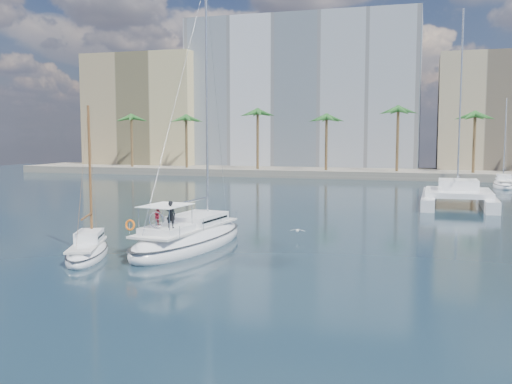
% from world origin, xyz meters
% --- Properties ---
extents(ground, '(160.00, 160.00, 0.00)m').
position_xyz_m(ground, '(0.00, 0.00, 0.00)').
color(ground, black).
rests_on(ground, ground).
extents(quay, '(120.00, 14.00, 1.20)m').
position_xyz_m(quay, '(0.00, 61.00, 0.60)').
color(quay, gray).
rests_on(quay, ground).
extents(building_modern, '(42.00, 16.00, 28.00)m').
position_xyz_m(building_modern, '(-12.00, 73.00, 14.00)').
color(building_modern, silver).
rests_on(building_modern, ground).
extents(building_tan_left, '(22.00, 14.00, 22.00)m').
position_xyz_m(building_tan_left, '(-42.00, 69.00, 11.00)').
color(building_tan_left, tan).
rests_on(building_tan_left, ground).
extents(building_beige, '(20.00, 14.00, 20.00)m').
position_xyz_m(building_beige, '(22.00, 70.00, 10.00)').
color(building_beige, tan).
rests_on(building_beige, ground).
extents(palm_left, '(3.60, 3.60, 12.30)m').
position_xyz_m(palm_left, '(-34.00, 57.00, 10.28)').
color(palm_left, brown).
rests_on(palm_left, ground).
extents(palm_centre, '(3.60, 3.60, 12.30)m').
position_xyz_m(palm_centre, '(0.00, 57.00, 10.28)').
color(palm_centre, brown).
rests_on(palm_centre, ground).
extents(main_sloop, '(5.08, 12.01, 17.29)m').
position_xyz_m(main_sloop, '(-3.72, -1.54, 0.53)').
color(main_sloop, white).
rests_on(main_sloop, ground).
extents(small_sloop, '(4.09, 6.55, 9.01)m').
position_xyz_m(small_sloop, '(-8.00, -5.87, 0.37)').
color(small_sloop, white).
rests_on(small_sloop, ground).
extents(catamaran, '(6.86, 13.31, 19.07)m').
position_xyz_m(catamaran, '(13.14, 24.91, 1.17)').
color(catamaran, white).
rests_on(catamaran, ground).
extents(seagull, '(1.03, 0.44, 0.19)m').
position_xyz_m(seagull, '(1.96, 3.45, 0.50)').
color(seagull, silver).
rests_on(seagull, ground).
extents(moored_yacht_a, '(3.37, 9.52, 11.90)m').
position_xyz_m(moored_yacht_a, '(20.00, 47.00, 0.00)').
color(moored_yacht_a, white).
rests_on(moored_yacht_a, ground).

